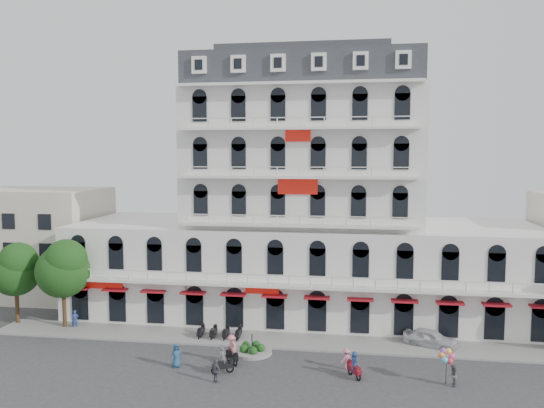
{
  "coord_description": "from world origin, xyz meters",
  "views": [
    {
      "loc": [
        4.6,
        -34.2,
        15.66
      ],
      "look_at": [
        -1.99,
        10.0,
        11.59
      ],
      "focal_mm": 35.0,
      "sensor_mm": 36.0,
      "label": 1
    }
  ],
  "objects_px": {
    "rider_west": "(222,362)",
    "rider_center": "(232,348)",
    "parked_car": "(430,338)",
    "rider_east": "(354,365)",
    "balloon_vendor": "(450,367)"
  },
  "relations": [
    {
      "from": "parked_car",
      "to": "rider_east",
      "type": "bearing_deg",
      "value": 160.9
    },
    {
      "from": "rider_west",
      "to": "rider_east",
      "type": "bearing_deg",
      "value": -20.73
    },
    {
      "from": "rider_west",
      "to": "rider_center",
      "type": "bearing_deg",
      "value": 57.17
    },
    {
      "from": "rider_east",
      "to": "balloon_vendor",
      "type": "relative_size",
      "value": 0.79
    },
    {
      "from": "rider_west",
      "to": "rider_east",
      "type": "height_order",
      "value": "rider_west"
    },
    {
      "from": "parked_car",
      "to": "rider_west",
      "type": "height_order",
      "value": "rider_west"
    },
    {
      "from": "rider_center",
      "to": "balloon_vendor",
      "type": "relative_size",
      "value": 0.92
    },
    {
      "from": "parked_car",
      "to": "rider_center",
      "type": "xyz_separation_m",
      "value": [
        -15.36,
        -5.84,
        0.45
      ]
    },
    {
      "from": "rider_east",
      "to": "balloon_vendor",
      "type": "distance_m",
      "value": 6.47
    },
    {
      "from": "rider_east",
      "to": "rider_center",
      "type": "distance_m",
      "value": 9.22
    },
    {
      "from": "balloon_vendor",
      "to": "parked_car",
      "type": "bearing_deg",
      "value": 91.77
    },
    {
      "from": "parked_car",
      "to": "balloon_vendor",
      "type": "distance_m",
      "value": 7.35
    },
    {
      "from": "rider_west",
      "to": "rider_center",
      "type": "xyz_separation_m",
      "value": [
        0.26,
        1.83,
        0.35
      ]
    },
    {
      "from": "parked_car",
      "to": "rider_west",
      "type": "bearing_deg",
      "value": 138.65
    },
    {
      "from": "balloon_vendor",
      "to": "rider_east",
      "type": "bearing_deg",
      "value": 177.18
    }
  ]
}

